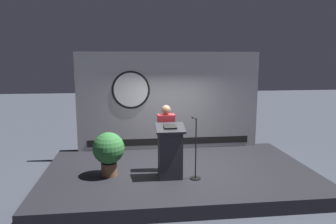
{
  "coord_description": "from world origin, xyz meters",
  "views": [
    {
      "loc": [
        -1.17,
        -7.46,
        3.0
      ],
      "look_at": [
        -0.28,
        -0.13,
        1.73
      ],
      "focal_mm": 34.73,
      "sensor_mm": 36.0,
      "label": 1
    }
  ],
  "objects_px": {
    "podium": "(170,152)",
    "microphone_stand": "(195,157)",
    "potted_plant": "(109,150)",
    "speaker_person": "(166,138)"
  },
  "relations": [
    {
      "from": "podium",
      "to": "microphone_stand",
      "type": "relative_size",
      "value": 0.89
    },
    {
      "from": "potted_plant",
      "to": "microphone_stand",
      "type": "bearing_deg",
      "value": -11.6
    },
    {
      "from": "podium",
      "to": "speaker_person",
      "type": "bearing_deg",
      "value": 94.29
    },
    {
      "from": "podium",
      "to": "microphone_stand",
      "type": "bearing_deg",
      "value": -10.19
    },
    {
      "from": "podium",
      "to": "microphone_stand",
      "type": "height_order",
      "value": "microphone_stand"
    },
    {
      "from": "podium",
      "to": "microphone_stand",
      "type": "distance_m",
      "value": 0.57
    },
    {
      "from": "speaker_person",
      "to": "podium",
      "type": "bearing_deg",
      "value": -85.71
    },
    {
      "from": "podium",
      "to": "potted_plant",
      "type": "xyz_separation_m",
      "value": [
        -1.37,
        0.3,
        0.01
      ]
    },
    {
      "from": "podium",
      "to": "potted_plant",
      "type": "height_order",
      "value": "podium"
    },
    {
      "from": "podium",
      "to": "speaker_person",
      "type": "relative_size",
      "value": 0.78
    }
  ]
}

